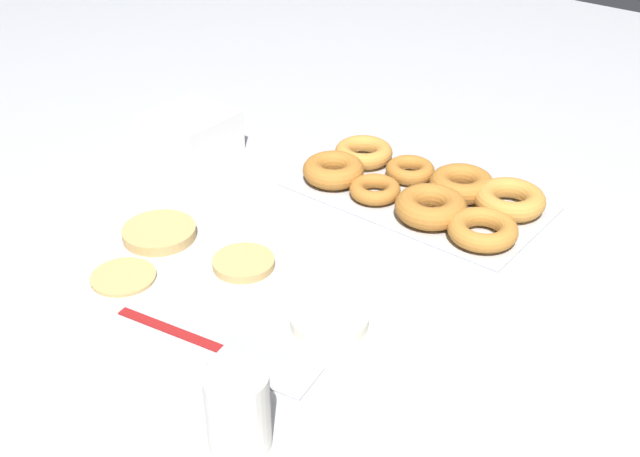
{
  "coord_description": "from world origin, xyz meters",
  "views": [
    {
      "loc": [
        -0.62,
        0.66,
        0.64
      ],
      "look_at": [
        -0.03,
        -0.09,
        0.04
      ],
      "focal_mm": 45.0,
      "sensor_mm": 36.0,
      "label": 1
    }
  ],
  "objects_px": {
    "pancake_1": "(159,233)",
    "pancake_0": "(123,275)",
    "pancake_2": "(243,263)",
    "donut_tray": "(424,190)",
    "container_stack": "(191,133)",
    "paper_cup": "(238,411)",
    "spatula": "(243,357)",
    "pancake_3": "(329,319)"
  },
  "relations": [
    {
      "from": "pancake_3",
      "to": "spatula",
      "type": "distance_m",
      "value": 0.12
    },
    {
      "from": "pancake_1",
      "to": "donut_tray",
      "type": "bearing_deg",
      "value": -126.67
    },
    {
      "from": "container_stack",
      "to": "spatula",
      "type": "relative_size",
      "value": 0.47
    },
    {
      "from": "pancake_1",
      "to": "pancake_3",
      "type": "xyz_separation_m",
      "value": [
        -0.32,
        0.0,
        -0.0
      ]
    },
    {
      "from": "donut_tray",
      "to": "spatula",
      "type": "bearing_deg",
      "value": 93.93
    },
    {
      "from": "pancake_0",
      "to": "pancake_1",
      "type": "bearing_deg",
      "value": -68.83
    },
    {
      "from": "donut_tray",
      "to": "container_stack",
      "type": "bearing_deg",
      "value": 14.56
    },
    {
      "from": "pancake_1",
      "to": "pancake_2",
      "type": "distance_m",
      "value": 0.15
    },
    {
      "from": "pancake_0",
      "to": "spatula",
      "type": "relative_size",
      "value": 0.31
    },
    {
      "from": "pancake_2",
      "to": "pancake_0",
      "type": "bearing_deg",
      "value": 48.16
    },
    {
      "from": "pancake_2",
      "to": "paper_cup",
      "type": "bearing_deg",
      "value": 132.35
    },
    {
      "from": "pancake_0",
      "to": "container_stack",
      "type": "distance_m",
      "value": 0.39
    },
    {
      "from": "donut_tray",
      "to": "container_stack",
      "type": "xyz_separation_m",
      "value": [
        0.41,
        0.11,
        0.02
      ]
    },
    {
      "from": "pancake_2",
      "to": "donut_tray",
      "type": "bearing_deg",
      "value": -107.64
    },
    {
      "from": "pancake_0",
      "to": "donut_tray",
      "type": "height_order",
      "value": "donut_tray"
    },
    {
      "from": "container_stack",
      "to": "paper_cup",
      "type": "bearing_deg",
      "value": 140.02
    },
    {
      "from": "pancake_1",
      "to": "paper_cup",
      "type": "xyz_separation_m",
      "value": [
        -0.37,
        0.22,
        0.04
      ]
    },
    {
      "from": "spatula",
      "to": "pancake_1",
      "type": "bearing_deg",
      "value": 147.32
    },
    {
      "from": "pancake_1",
      "to": "pancake_2",
      "type": "bearing_deg",
      "value": -172.12
    },
    {
      "from": "pancake_0",
      "to": "spatula",
      "type": "height_order",
      "value": "pancake_0"
    },
    {
      "from": "pancake_0",
      "to": "paper_cup",
      "type": "xyz_separation_m",
      "value": [
        -0.33,
        0.12,
        0.04
      ]
    },
    {
      "from": "pancake_3",
      "to": "container_stack",
      "type": "distance_m",
      "value": 0.54
    },
    {
      "from": "paper_cup",
      "to": "pancake_2",
      "type": "bearing_deg",
      "value": -47.65
    },
    {
      "from": "pancake_2",
      "to": "container_stack",
      "type": "height_order",
      "value": "container_stack"
    },
    {
      "from": "pancake_0",
      "to": "pancake_1",
      "type": "height_order",
      "value": "pancake_1"
    },
    {
      "from": "pancake_1",
      "to": "pancake_3",
      "type": "bearing_deg",
      "value": 179.21
    },
    {
      "from": "pancake_0",
      "to": "donut_tray",
      "type": "bearing_deg",
      "value": -115.65
    },
    {
      "from": "spatula",
      "to": "pancake_2",
      "type": "bearing_deg",
      "value": 123.45
    },
    {
      "from": "paper_cup",
      "to": "container_stack",
      "type": "bearing_deg",
      "value": -39.98
    },
    {
      "from": "donut_tray",
      "to": "container_stack",
      "type": "distance_m",
      "value": 0.43
    },
    {
      "from": "pancake_1",
      "to": "paper_cup",
      "type": "bearing_deg",
      "value": 149.13
    },
    {
      "from": "pancake_3",
      "to": "spatula",
      "type": "bearing_deg",
      "value": 70.84
    },
    {
      "from": "container_stack",
      "to": "pancake_0",
      "type": "bearing_deg",
      "value": 121.83
    },
    {
      "from": "pancake_1",
      "to": "pancake_0",
      "type": "bearing_deg",
      "value": 111.17
    },
    {
      "from": "donut_tray",
      "to": "pancake_0",
      "type": "bearing_deg",
      "value": 64.35
    },
    {
      "from": "container_stack",
      "to": "pancake_3",
      "type": "bearing_deg",
      "value": 154.51
    },
    {
      "from": "paper_cup",
      "to": "spatula",
      "type": "distance_m",
      "value": 0.14
    },
    {
      "from": "pancake_3",
      "to": "container_stack",
      "type": "bearing_deg",
      "value": -25.49
    },
    {
      "from": "pancake_0",
      "to": "paper_cup",
      "type": "bearing_deg",
      "value": 160.2
    },
    {
      "from": "pancake_0",
      "to": "spatula",
      "type": "distance_m",
      "value": 0.24
    },
    {
      "from": "pancake_0",
      "to": "paper_cup",
      "type": "distance_m",
      "value": 0.35
    },
    {
      "from": "pancake_2",
      "to": "paper_cup",
      "type": "height_order",
      "value": "paper_cup"
    }
  ]
}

